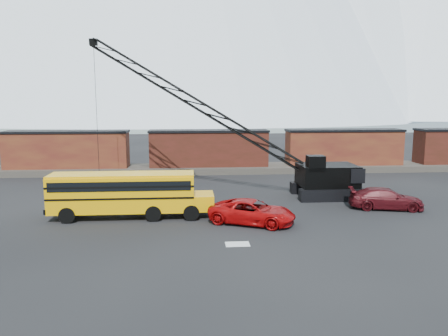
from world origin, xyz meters
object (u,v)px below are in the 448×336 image
(red_pickup, at_px, (252,212))
(crawler_crane, at_px, (199,105))
(school_bus, at_px, (128,193))
(maroon_suv, at_px, (386,199))

(red_pickup, xyz_separation_m, crawler_crane, (-3.31, 10.54, 7.01))
(school_bus, relative_size, crawler_crane, 0.49)
(maroon_suv, bearing_deg, school_bus, 105.14)
(school_bus, bearing_deg, maroon_suv, 2.99)
(maroon_suv, bearing_deg, red_pickup, 118.62)
(red_pickup, relative_size, maroon_suv, 1.06)
(school_bus, distance_m, red_pickup, 8.89)
(school_bus, height_order, crawler_crane, crawler_crane)
(school_bus, relative_size, maroon_suv, 2.12)
(red_pickup, height_order, crawler_crane, crawler_crane)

